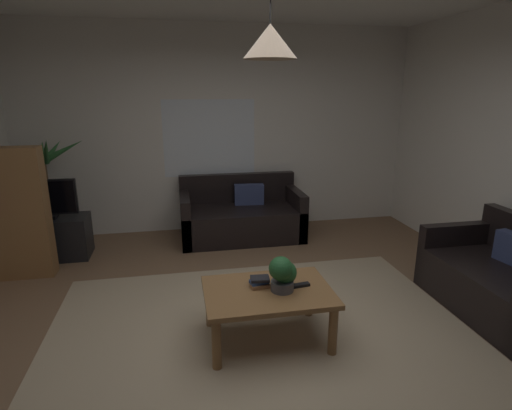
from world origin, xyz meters
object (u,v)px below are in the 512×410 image
(coffee_table, at_px, (268,298))
(bookshelf_corner, at_px, (12,214))
(potted_plant_on_table, at_px, (283,273))
(book_on_table_2, at_px, (260,279))
(book_on_table_0, at_px, (261,285))
(potted_palm_corner, at_px, (48,195))
(pendant_lamp, at_px, (270,41))
(remote_on_table_1, at_px, (281,279))
(tv, at_px, (43,199))
(couch_under_window, at_px, (241,218))
(book_on_table_1, at_px, (259,282))
(tv_stand, at_px, (50,238))
(couch_right_side, at_px, (503,283))
(remote_on_table_0, at_px, (300,285))

(coffee_table, bearing_deg, bookshelf_corner, 145.17)
(coffee_table, relative_size, potted_plant_on_table, 3.41)
(book_on_table_2, bearing_deg, book_on_table_0, -76.36)
(book_on_table_2, relative_size, potted_palm_corner, 0.10)
(pendant_lamp, bearing_deg, remote_on_table_1, 44.59)
(tv, distance_m, pendant_lamp, 3.40)
(tv, xyz_separation_m, pendant_lamp, (2.18, -2.11, 1.53))
(bookshelf_corner, relative_size, pendant_lamp, 2.16)
(couch_under_window, relative_size, pendant_lamp, 2.49)
(tv, relative_size, potted_palm_corner, 0.51)
(book_on_table_1, distance_m, tv_stand, 2.97)
(book_on_table_1, relative_size, remote_on_table_1, 0.92)
(pendant_lamp, bearing_deg, potted_palm_corner, 131.66)
(book_on_table_1, relative_size, bookshelf_corner, 0.10)
(remote_on_table_1, bearing_deg, potted_palm_corner, -63.77)
(potted_plant_on_table, distance_m, pendant_lamp, 1.68)
(couch_right_side, distance_m, book_on_table_1, 2.25)
(pendant_lamp, bearing_deg, tv, 136.00)
(potted_plant_on_table, bearing_deg, pendant_lamp, 162.50)
(potted_plant_on_table, bearing_deg, tv_stand, 136.65)
(book_on_table_0, height_order, remote_on_table_1, book_on_table_0)
(couch_under_window, height_order, couch_right_side, same)
(couch_under_window, distance_m, book_on_table_0, 2.36)
(book_on_table_0, distance_m, potted_plant_on_table, 0.23)
(coffee_table, relative_size, pendant_lamp, 1.55)
(potted_palm_corner, relative_size, pendant_lamp, 2.25)
(tv_stand, height_order, pendant_lamp, pendant_lamp)
(coffee_table, relative_size, potted_palm_corner, 0.69)
(book_on_table_0, distance_m, book_on_table_1, 0.03)
(couch_under_window, xyz_separation_m, potted_plant_on_table, (-0.06, -2.44, 0.31))
(couch_right_side, height_order, pendant_lamp, pendant_lamp)
(coffee_table, bearing_deg, book_on_table_0, 130.85)
(couch_right_side, distance_m, book_on_table_0, 2.24)
(couch_right_side, bearing_deg, couch_under_window, -139.75)
(pendant_lamp, bearing_deg, book_on_table_1, 129.10)
(remote_on_table_0, relative_size, potted_palm_corner, 0.11)
(remote_on_table_0, distance_m, tv, 3.24)
(book_on_table_1, distance_m, bookshelf_corner, 2.81)
(book_on_table_1, height_order, potted_palm_corner, potted_palm_corner)
(book_on_table_2, distance_m, tv, 2.96)
(couch_under_window, xyz_separation_m, book_on_table_0, (-0.22, -2.35, 0.18))
(potted_plant_on_table, bearing_deg, remote_on_table_0, 15.59)
(remote_on_table_0, relative_size, potted_plant_on_table, 0.55)
(pendant_lamp, bearing_deg, book_on_table_2, 127.55)
(book_on_table_1, bearing_deg, pendant_lamp, -50.90)
(coffee_table, xyz_separation_m, book_on_table_0, (-0.05, 0.06, 0.08))
(couch_right_side, distance_m, potted_palm_corner, 5.10)
(remote_on_table_1, bearing_deg, tv_stand, -59.38)
(remote_on_table_1, relative_size, pendant_lamp, 0.25)
(book_on_table_0, height_order, book_on_table_2, book_on_table_2)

